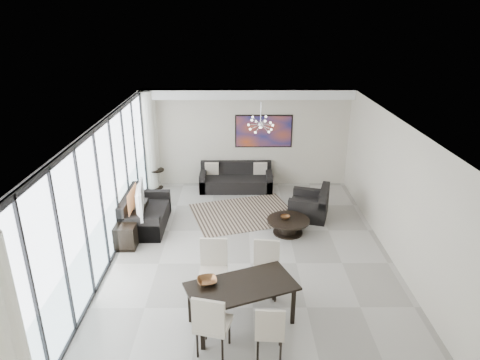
{
  "coord_description": "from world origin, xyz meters",
  "views": [
    {
      "loc": [
        -0.26,
        -7.68,
        4.89
      ],
      "look_at": [
        -0.21,
        1.59,
        1.25
      ],
      "focal_mm": 32.0,
      "sensor_mm": 36.0,
      "label": 1
    }
  ],
  "objects_px": {
    "tv_console": "(132,223)",
    "dining_table": "(242,290)",
    "coffee_table": "(288,225)",
    "television": "(136,200)",
    "sofa_main": "(236,181)"
  },
  "relations": [
    {
      "from": "coffee_table",
      "to": "sofa_main",
      "type": "distance_m",
      "value": 3.01
    },
    {
      "from": "sofa_main",
      "to": "television",
      "type": "distance_m",
      "value": 3.62
    },
    {
      "from": "sofa_main",
      "to": "television",
      "type": "xyz_separation_m",
      "value": [
        -2.29,
        -2.74,
        0.62
      ]
    },
    {
      "from": "television",
      "to": "dining_table",
      "type": "bearing_deg",
      "value": -152.59
    },
    {
      "from": "tv_console",
      "to": "television",
      "type": "bearing_deg",
      "value": 2.48
    },
    {
      "from": "tv_console",
      "to": "dining_table",
      "type": "height_order",
      "value": "dining_table"
    },
    {
      "from": "sofa_main",
      "to": "tv_console",
      "type": "distance_m",
      "value": 3.68
    },
    {
      "from": "tv_console",
      "to": "television",
      "type": "relative_size",
      "value": 1.51
    },
    {
      "from": "television",
      "to": "sofa_main",
      "type": "bearing_deg",
      "value": -49.81
    },
    {
      "from": "coffee_table",
      "to": "dining_table",
      "type": "distance_m",
      "value": 3.36
    },
    {
      "from": "television",
      "to": "dining_table",
      "type": "relative_size",
      "value": 0.58
    },
    {
      "from": "coffee_table",
      "to": "tv_console",
      "type": "distance_m",
      "value": 3.69
    },
    {
      "from": "sofa_main",
      "to": "television",
      "type": "bearing_deg",
      "value": -129.84
    },
    {
      "from": "sofa_main",
      "to": "dining_table",
      "type": "distance_m",
      "value": 5.89
    },
    {
      "from": "tv_console",
      "to": "dining_table",
      "type": "relative_size",
      "value": 0.88
    }
  ]
}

